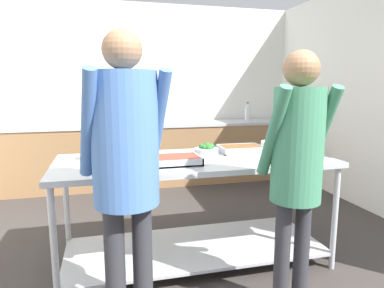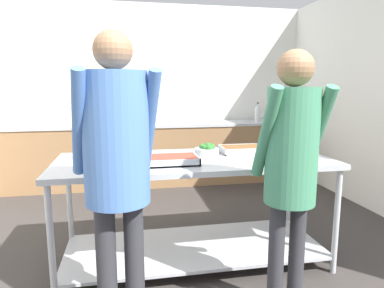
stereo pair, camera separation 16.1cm
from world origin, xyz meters
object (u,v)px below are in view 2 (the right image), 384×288
at_px(plate_stack, 278,146).
at_px(guest_serving_right, 117,153).
at_px(serving_tray_roast, 165,160).
at_px(sauce_pan, 100,151).
at_px(guest_serving_left, 291,156).
at_px(water_bottle, 258,113).
at_px(serving_tray_vegetables, 242,150).
at_px(broccoli_bowl, 207,150).

bearing_deg(plate_stack, guest_serving_right, -146.51).
distance_m(serving_tray_roast, plate_stack, 1.11).
relative_size(sauce_pan, serving_tray_roast, 0.84).
xyz_separation_m(plate_stack, guest_serving_left, (-0.38, -0.98, 0.12)).
distance_m(serving_tray_roast, water_bottle, 3.01).
bearing_deg(serving_tray_vegetables, plate_stack, 6.98).
bearing_deg(guest_serving_left, broccoli_bowl, 107.99).
distance_m(serving_tray_roast, serving_tray_vegetables, 0.76).
height_order(broccoli_bowl, plate_stack, broccoli_bowl).
distance_m(sauce_pan, guest_serving_right, 0.91).
height_order(plate_stack, guest_serving_right, guest_serving_right).
distance_m(sauce_pan, guest_serving_left, 1.50).
bearing_deg(guest_serving_right, water_bottle, 56.27).
relative_size(plate_stack, water_bottle, 0.92).
bearing_deg(serving_tray_roast, guest_serving_right, -119.81).
bearing_deg(sauce_pan, serving_tray_vegetables, -0.71).
relative_size(broccoli_bowl, plate_stack, 0.76).
distance_m(guest_serving_left, guest_serving_right, 1.00).
relative_size(broccoli_bowl, serving_tray_vegetables, 0.54).
bearing_deg(guest_serving_right, serving_tray_vegetables, 40.28).
xyz_separation_m(serving_tray_roast, plate_stack, (1.06, 0.34, 0.01)).
distance_m(serving_tray_vegetables, guest_serving_right, 1.36).
distance_m(broccoli_bowl, guest_serving_left, 0.95).
relative_size(plate_stack, guest_serving_left, 0.16).
height_order(guest_serving_left, guest_serving_right, guest_serving_right).
bearing_deg(plate_stack, water_bottle, 73.03).
relative_size(sauce_pan, plate_stack, 1.54).
relative_size(serving_tray_roast, broccoli_bowl, 2.42).
distance_m(plate_stack, water_bottle, 2.23).
height_order(broccoli_bowl, guest_serving_left, guest_serving_left).
bearing_deg(sauce_pan, guest_serving_right, -80.05).
bearing_deg(guest_serving_left, plate_stack, 68.79).
xyz_separation_m(broccoli_bowl, guest_serving_right, (-0.71, -0.83, 0.16)).
height_order(sauce_pan, guest_serving_right, guest_serving_right).
xyz_separation_m(serving_tray_roast, water_bottle, (1.71, 2.47, 0.14)).
bearing_deg(guest_serving_right, guest_serving_left, -3.98).
xyz_separation_m(broccoli_bowl, water_bottle, (1.32, 2.21, 0.13)).
relative_size(serving_tray_roast, guest_serving_right, 0.28).
height_order(serving_tray_roast, serving_tray_vegetables, same).
relative_size(serving_tray_roast, serving_tray_vegetables, 1.31).
bearing_deg(serving_tray_vegetables, broccoli_bowl, -172.55).
distance_m(serving_tray_vegetables, water_bottle, 2.40).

